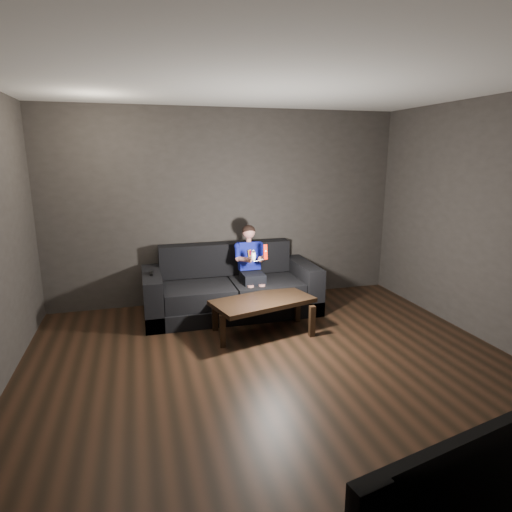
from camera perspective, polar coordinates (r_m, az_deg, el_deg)
name	(u,v)px	position (r m, az deg, el deg)	size (l,w,h in m)	color
floor	(285,382)	(4.18, 3.87, -16.42)	(5.00, 5.00, 0.00)	black
back_wall	(228,207)	(6.09, -3.78, 6.50)	(5.00, 0.04, 2.70)	#383330
ceiling	(290,74)	(3.68, 4.58, 23.07)	(5.00, 5.00, 0.02)	white
sofa	(231,291)	(5.77, -3.36, -4.70)	(2.28, 0.98, 0.88)	black
child	(251,260)	(5.65, -0.70, -0.59)	(0.42, 0.52, 1.03)	black
wii_remote_red	(265,252)	(5.25, 1.25, 0.55)	(0.05, 0.07, 0.19)	red
nunchuk_white	(253,255)	(5.22, -0.34, 0.07)	(0.07, 0.10, 0.15)	white
wii_remote_black	(151,273)	(5.48, -13.78, -2.26)	(0.05, 0.16, 0.03)	black
coffee_table	(263,304)	(5.05, 0.89, -6.40)	(1.28, 0.87, 0.42)	black
tv	(447,489)	(2.02, 24.09, -26.51)	(1.17, 0.15, 0.67)	black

